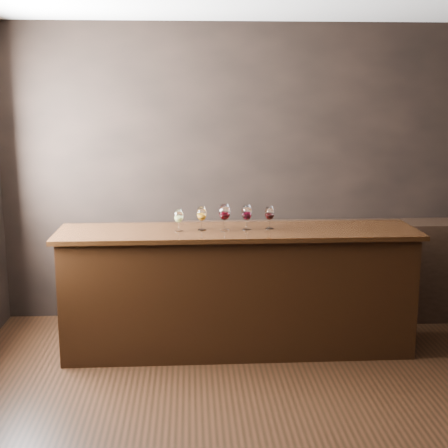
{
  "coord_description": "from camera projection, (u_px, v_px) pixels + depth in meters",
  "views": [
    {
      "loc": [
        -0.72,
        -3.68,
        2.12
      ],
      "look_at": [
        -0.44,
        1.33,
        1.09
      ],
      "focal_mm": 50.0,
      "sensor_mm": 36.0,
      "label": 1
    }
  ],
  "objects": [
    {
      "name": "glass_red_c",
      "position": [
        270.0,
        214.0,
        5.16
      ],
      "size": [
        0.08,
        0.08,
        0.18
      ],
      "color": "white",
      "rests_on": "bar_top"
    },
    {
      "name": "ground",
      "position": [
        303.0,
        428.0,
        4.06
      ],
      "size": [
        5.0,
        5.0,
        0.0
      ],
      "primitive_type": "plane",
      "color": "black",
      "rests_on": "ground"
    },
    {
      "name": "glass_white",
      "position": [
        179.0,
        217.0,
        5.06
      ],
      "size": [
        0.08,
        0.08,
        0.18
      ],
      "color": "white",
      "rests_on": "bar_top"
    },
    {
      "name": "glass_red_a",
      "position": [
        225.0,
        213.0,
        5.07
      ],
      "size": [
        0.09,
        0.09,
        0.22
      ],
      "color": "white",
      "rests_on": "bar_top"
    },
    {
      "name": "glass_red_b",
      "position": [
        247.0,
        213.0,
        5.11
      ],
      "size": [
        0.09,
        0.09,
        0.2
      ],
      "color": "white",
      "rests_on": "bar_top"
    },
    {
      "name": "back_bar_shelf",
      "position": [
        318.0,
        272.0,
        5.98
      ],
      "size": [
        2.64,
        0.4,
        0.95
      ],
      "primitive_type": "cube",
      "color": "black",
      "rests_on": "ground"
    },
    {
      "name": "bar_counter",
      "position": [
        238.0,
        293.0,
        5.24
      ],
      "size": [
        2.88,
        0.64,
        1.01
      ],
      "primitive_type": "cube",
      "rotation": [
        0.0,
        0.0,
        0.01
      ],
      "color": "black",
      "rests_on": "ground"
    },
    {
      "name": "glass_amber",
      "position": [
        202.0,
        214.0,
        5.11
      ],
      "size": [
        0.08,
        0.08,
        0.19
      ],
      "color": "white",
      "rests_on": "bar_top"
    },
    {
      "name": "room_shell",
      "position": [
        270.0,
        149.0,
        3.8
      ],
      "size": [
        5.02,
        4.52,
        2.81
      ],
      "color": "black",
      "rests_on": "ground"
    },
    {
      "name": "bar_top",
      "position": [
        238.0,
        232.0,
        5.14
      ],
      "size": [
        2.98,
        0.71,
        0.04
      ],
      "primitive_type": "cube",
      "rotation": [
        0.0,
        0.0,
        0.01
      ],
      "color": "black",
      "rests_on": "bar_counter"
    }
  ]
}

